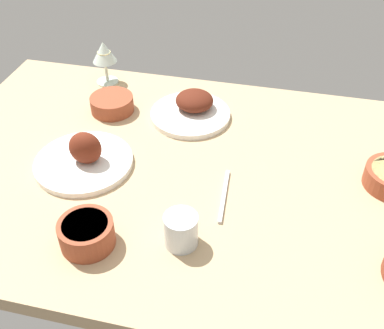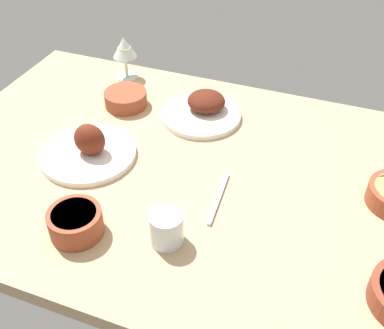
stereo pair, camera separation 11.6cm
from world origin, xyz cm
name	(u,v)px [view 1 (the left image)]	position (x,y,z in cm)	size (l,w,h in cm)	color
dining_table	(192,176)	(0.00, 0.00, 2.00)	(140.00, 90.00, 4.00)	tan
plate_near_viewer	(84,158)	(-27.10, -4.06, 6.32)	(25.02, 25.02, 9.88)	white
plate_center_main	(192,109)	(-5.68, 24.38, 6.20)	(23.17, 23.17, 6.84)	white
bowl_cream	(86,233)	(-16.14, -28.11, 7.24)	(11.72, 11.72, 5.98)	brown
bowl_soup	(112,103)	(-29.23, 21.35, 6.53)	(12.65, 12.65, 4.59)	brown
wine_glass	(104,54)	(-36.70, 36.62, 13.93)	(7.60, 7.60, 14.00)	silver
water_tumbler	(181,230)	(3.11, -23.44, 7.86)	(7.29, 7.29, 7.72)	silver
fork_loose	(224,195)	(9.54, -7.52, 4.40)	(17.71, 0.90, 0.80)	silver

